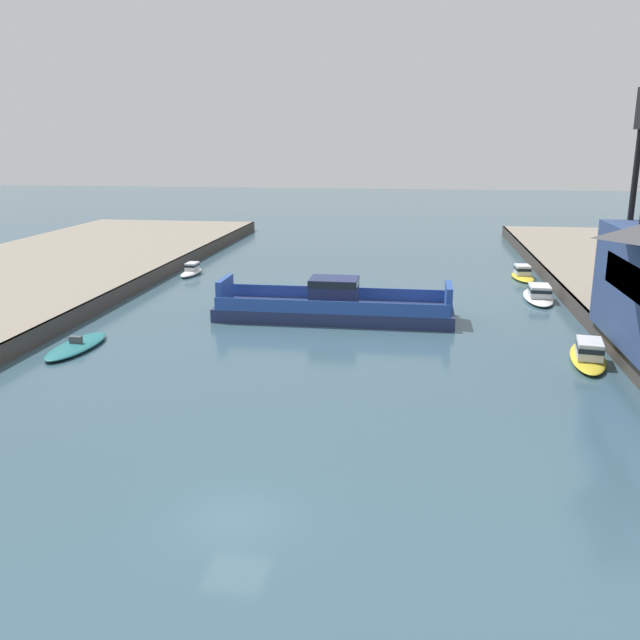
% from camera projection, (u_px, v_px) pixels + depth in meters
% --- Properties ---
extents(ground_plane, '(400.00, 400.00, 0.00)m').
position_uv_depth(ground_plane, '(235.00, 521.00, 27.15)').
color(ground_plane, '#385666').
extents(chain_ferry, '(20.38, 5.78, 3.58)m').
position_uv_depth(chain_ferry, '(334.00, 306.00, 57.93)').
color(chain_ferry, navy).
rests_on(chain_ferry, ground).
extents(moored_boat_near_left, '(1.81, 5.33, 1.37)m').
position_uv_depth(moored_boat_near_left, '(192.00, 270.00, 77.31)').
color(moored_boat_near_left, white).
rests_on(moored_boat_near_left, ground).
extents(moored_boat_near_right, '(2.92, 7.47, 1.00)m').
position_uv_depth(moored_boat_near_right, '(76.00, 346.00, 49.51)').
color(moored_boat_near_right, '#237075').
rests_on(moored_boat_near_right, ground).
extents(moored_boat_mid_left, '(3.41, 7.98, 1.67)m').
position_uv_depth(moored_boat_mid_left, '(588.00, 354.00, 46.51)').
color(moored_boat_mid_left, yellow).
rests_on(moored_boat_mid_left, ground).
extents(moored_boat_far_left, '(2.53, 6.15, 1.47)m').
position_uv_depth(moored_boat_far_left, '(523.00, 273.00, 75.21)').
color(moored_boat_far_left, yellow).
rests_on(moored_boat_far_left, ground).
extents(moored_boat_far_right, '(2.98, 8.15, 1.56)m').
position_uv_depth(moored_boat_far_right, '(539.00, 294.00, 64.80)').
color(moored_boat_far_right, white).
rests_on(moored_boat_far_right, ground).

